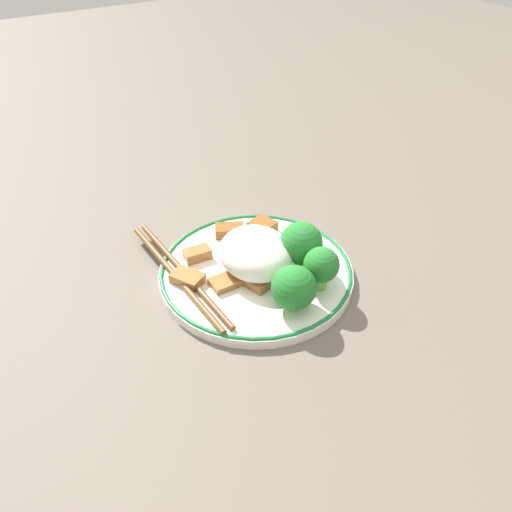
# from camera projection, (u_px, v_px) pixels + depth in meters

# --- Properties ---
(ground_plane) EXTENTS (3.00, 3.00, 0.00)m
(ground_plane) POSITION_uv_depth(u_px,v_px,m) (256.00, 277.00, 0.61)
(ground_plane) COLOR #665B51
(plate) EXTENTS (0.23, 0.23, 0.01)m
(plate) POSITION_uv_depth(u_px,v_px,m) (256.00, 272.00, 0.60)
(plate) COLOR white
(plate) RESTS_ON ground_plane
(rice_mound) EXTENTS (0.10, 0.09, 0.05)m
(rice_mound) POSITION_uv_depth(u_px,v_px,m) (253.00, 252.00, 0.59)
(rice_mound) COLOR white
(rice_mound) RESTS_ON plate
(broccoli_back_left) EXTENTS (0.05, 0.05, 0.05)m
(broccoli_back_left) POSITION_uv_depth(u_px,v_px,m) (297.00, 286.00, 0.53)
(broccoli_back_left) COLOR #72AD4C
(broccoli_back_left) RESTS_ON plate
(broccoli_back_center) EXTENTS (0.04, 0.04, 0.05)m
(broccoli_back_center) POSITION_uv_depth(u_px,v_px,m) (321.00, 266.00, 0.56)
(broccoli_back_center) COLOR #72AD4C
(broccoli_back_center) RESTS_ON plate
(broccoli_back_right) EXTENTS (0.05, 0.05, 0.06)m
(broccoli_back_right) POSITION_uv_depth(u_px,v_px,m) (301.00, 243.00, 0.58)
(broccoli_back_right) COLOR #72AD4C
(broccoli_back_right) RESTS_ON plate
(meat_near_front) EXTENTS (0.03, 0.04, 0.01)m
(meat_near_front) POSITION_uv_depth(u_px,v_px,m) (227.00, 281.00, 0.58)
(meat_near_front) COLOR #9E6633
(meat_near_front) RESTS_ON plate
(meat_near_left) EXTENTS (0.04, 0.04, 0.01)m
(meat_near_left) POSITION_uv_depth(u_px,v_px,m) (263.00, 226.00, 0.66)
(meat_near_left) COLOR brown
(meat_near_left) RESTS_ON plate
(meat_near_right) EXTENTS (0.02, 0.03, 0.01)m
(meat_near_right) POSITION_uv_depth(u_px,v_px,m) (197.00, 254.00, 0.61)
(meat_near_right) COLOR #9E6633
(meat_near_right) RESTS_ON plate
(meat_near_back) EXTENTS (0.04, 0.04, 0.01)m
(meat_near_back) POSITION_uv_depth(u_px,v_px,m) (188.00, 278.00, 0.58)
(meat_near_back) COLOR #9E6633
(meat_near_back) RESTS_ON plate
(meat_on_rice_edge) EXTENTS (0.04, 0.04, 0.01)m
(meat_on_rice_edge) POSITION_uv_depth(u_px,v_px,m) (270.00, 245.00, 0.63)
(meat_on_rice_edge) COLOR brown
(meat_on_rice_edge) RESTS_ON plate
(meat_mid_left) EXTENTS (0.04, 0.04, 0.01)m
(meat_mid_left) POSITION_uv_depth(u_px,v_px,m) (229.00, 231.00, 0.65)
(meat_mid_left) COLOR brown
(meat_mid_left) RESTS_ON plate
(meat_mid_right) EXTENTS (0.03, 0.03, 0.01)m
(meat_mid_right) POSITION_uv_depth(u_px,v_px,m) (258.00, 283.00, 0.57)
(meat_mid_right) COLOR #9E6633
(meat_mid_right) RESTS_ON plate
(chopsticks) EXTENTS (0.22, 0.03, 0.01)m
(chopsticks) POSITION_uv_depth(u_px,v_px,m) (179.00, 274.00, 0.59)
(chopsticks) COLOR brown
(chopsticks) RESTS_ON plate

